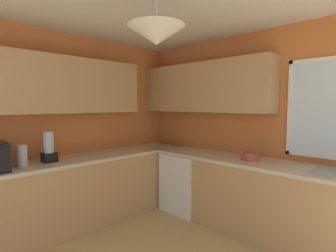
# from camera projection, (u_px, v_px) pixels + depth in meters

# --- Properties ---
(room_shell) EXTENTS (4.01, 3.84, 2.56)m
(room_shell) POSITION_uv_depth(u_px,v_px,m) (147.00, 83.00, 2.97)
(room_shell) COLOR #D17238
(room_shell) RESTS_ON ground_plane
(counter_run_left) EXTENTS (0.65, 3.45, 0.89)m
(counter_run_left) POSITION_uv_depth(u_px,v_px,m) (68.00, 194.00, 3.26)
(counter_run_left) COLOR tan
(counter_run_left) RESTS_ON ground_plane
(counter_run_back) EXTENTS (3.10, 0.65, 0.89)m
(counter_run_back) POSITION_uv_depth(u_px,v_px,m) (267.00, 200.00, 3.06)
(counter_run_back) COLOR tan
(counter_run_back) RESTS_ON ground_plane
(dishwasher) EXTENTS (0.60, 0.60, 0.84)m
(dishwasher) POSITION_uv_depth(u_px,v_px,m) (188.00, 182.00, 3.87)
(dishwasher) COLOR white
(dishwasher) RESTS_ON ground_plane
(kettle) EXTENTS (0.11, 0.11, 0.23)m
(kettle) POSITION_uv_depth(u_px,v_px,m) (22.00, 156.00, 2.84)
(kettle) COLOR #B7B7BC
(kettle) RESTS_ON counter_run_left
(bowl) EXTENTS (0.22, 0.22, 0.09)m
(bowl) POSITION_uv_depth(u_px,v_px,m) (250.00, 156.00, 3.17)
(bowl) COLOR #B74C42
(bowl) RESTS_ON counter_run_back
(blender_appliance) EXTENTS (0.15, 0.15, 0.36)m
(blender_appliance) POSITION_uv_depth(u_px,v_px,m) (49.00, 148.00, 3.06)
(blender_appliance) COLOR black
(blender_appliance) RESTS_ON counter_run_left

